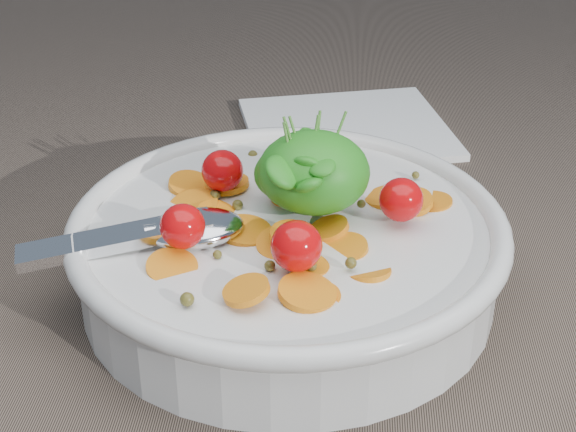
{
  "coord_description": "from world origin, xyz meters",
  "views": [
    {
      "loc": [
        0.03,
        -0.44,
        0.29
      ],
      "look_at": [
        0.01,
        -0.02,
        0.05
      ],
      "focal_mm": 55.0,
      "sensor_mm": 36.0,
      "label": 1
    }
  ],
  "objects": [
    {
      "name": "ground",
      "position": [
        0.0,
        0.0,
        0.0
      ],
      "size": [
        6.0,
        6.0,
        0.0
      ],
      "primitive_type": "plane",
      "color": "#6C5B4D",
      "rests_on": "ground"
    },
    {
      "name": "bowl",
      "position": [
        0.01,
        -0.02,
        0.03
      ],
      "size": [
        0.26,
        0.24,
        0.1
      ],
      "color": "silver",
      "rests_on": "ground"
    },
    {
      "name": "napkin",
      "position": [
        0.04,
        0.2,
        0.0
      ],
      "size": [
        0.18,
        0.17,
        0.01
      ],
      "primitive_type": "cube",
      "rotation": [
        0.0,
        0.0,
        0.25
      ],
      "color": "white",
      "rests_on": "ground"
    }
  ]
}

